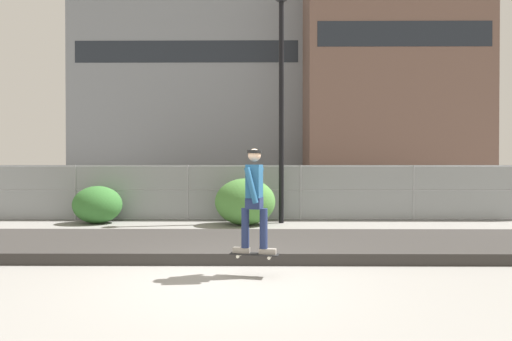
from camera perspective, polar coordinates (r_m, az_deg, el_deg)
ground_plane at (r=6.76m, az=-3.92°, el=-14.97°), size 120.00×120.00×0.00m
gravel_berm at (r=9.10m, az=-2.75°, el=-10.20°), size 15.57×2.96×0.22m
skateboard at (r=6.90m, az=-0.23°, el=-11.53°), size 0.82×0.35×0.07m
skater at (r=6.76m, az=-0.23°, el=-3.30°), size 0.73×0.61×1.72m
chain_fence at (r=13.71m, az=-1.66°, el=-3.09°), size 18.85×0.06×1.85m
street_lamp at (r=13.41m, az=3.53°, el=12.33°), size 0.44×0.44×7.38m
parked_car_near at (r=16.56m, az=-9.35°, el=-2.78°), size 4.45×2.04×1.66m
library_building at (r=54.77m, az=-8.50°, el=11.37°), size 27.81×12.20×24.08m
office_block at (r=50.60m, az=17.23°, el=12.15°), size 18.63×13.83×23.91m
shrub_left at (r=13.99m, az=-21.12°, el=-4.44°), size 1.54×1.26×1.19m
shrub_center at (r=12.69m, az=-1.51°, el=-4.35°), size 1.86×1.52×1.44m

